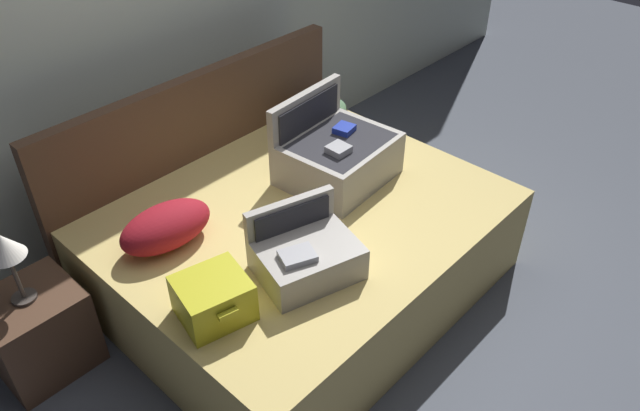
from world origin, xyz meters
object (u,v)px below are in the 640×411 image
(hard_case_large, at_px, (337,155))
(hard_case_medium, at_px, (306,255))
(pillow_near_headboard, at_px, (166,227))
(table_lamp, at_px, (5,249))
(nightstand, at_px, (38,331))
(pillow_center_head, at_px, (319,116))
(hard_case_small, at_px, (213,299))
(bed, at_px, (304,249))

(hard_case_large, height_order, hard_case_medium, hard_case_large)
(hard_case_large, bearing_deg, pillow_near_headboard, 162.89)
(hard_case_large, xyz_separation_m, table_lamp, (-1.63, 0.47, 0.07))
(hard_case_large, bearing_deg, nightstand, 159.44)
(pillow_center_head, bearing_deg, hard_case_medium, -139.53)
(hard_case_large, height_order, pillow_near_headboard, hard_case_large)
(hard_case_large, bearing_deg, hard_case_small, -168.93)
(bed, distance_m, pillow_near_headboard, 0.79)
(hard_case_small, xyz_separation_m, nightstand, (-0.50, 0.79, -0.40))
(pillow_near_headboard, bearing_deg, bed, -25.75)
(hard_case_small, relative_size, pillow_near_headboard, 0.73)
(hard_case_medium, bearing_deg, hard_case_large, 48.55)
(pillow_near_headboard, relative_size, table_lamp, 1.23)
(bed, xyz_separation_m, table_lamp, (-1.28, 0.56, 0.49))
(bed, relative_size, nightstand, 4.42)
(hard_case_medium, relative_size, table_lamp, 1.39)
(hard_case_small, bearing_deg, table_lamp, 135.92)
(table_lamp, bearing_deg, hard_case_large, -16.20)
(table_lamp, bearing_deg, pillow_center_head, -0.26)
(bed, distance_m, pillow_center_head, 0.96)
(bed, xyz_separation_m, hard_case_medium, (-0.32, -0.33, 0.37))
(hard_case_large, relative_size, hard_case_small, 1.78)
(pillow_center_head, xyz_separation_m, nightstand, (-1.99, 0.01, -0.38))
(bed, relative_size, pillow_center_head, 4.22)
(pillow_near_headboard, xyz_separation_m, nightstand, (-0.64, 0.25, -0.41))
(pillow_near_headboard, distance_m, pillow_center_head, 1.37)
(hard_case_small, bearing_deg, pillow_center_head, 41.24)
(hard_case_large, xyz_separation_m, nightstand, (-1.63, 0.47, -0.46))
(pillow_near_headboard, bearing_deg, nightstand, 158.74)
(hard_case_medium, height_order, nightstand, hard_case_medium)
(hard_case_large, distance_m, pillow_near_headboard, 1.01)
(hard_case_medium, xyz_separation_m, table_lamp, (-0.96, 0.89, 0.12))
(pillow_near_headboard, height_order, nightstand, pillow_near_headboard)
(bed, relative_size, pillow_near_headboard, 4.22)
(hard_case_medium, xyz_separation_m, hard_case_small, (-0.46, 0.10, -0.01))
(pillow_near_headboard, bearing_deg, hard_case_medium, -63.74)
(hard_case_small, bearing_deg, pillow_near_headboard, 88.44)
(nightstand, bearing_deg, hard_case_large, -16.20)
(hard_case_small, height_order, nightstand, hard_case_small)
(hard_case_small, relative_size, pillow_center_head, 0.73)
(bed, relative_size, hard_case_large, 3.24)
(bed, xyz_separation_m, nightstand, (-1.28, 0.56, -0.04))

